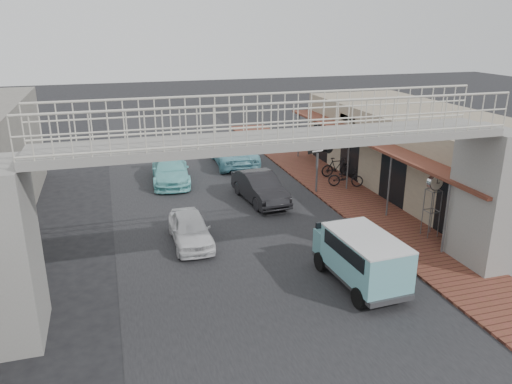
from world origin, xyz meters
TOP-DOWN VIEW (x-y plane):
  - ground at (0.00, 0.00)m, footprint 120.00×120.00m
  - road_strip at (0.00, 0.00)m, footprint 10.00×60.00m
  - sidewalk at (6.50, 3.00)m, footprint 3.00×40.00m
  - shophouse_row at (10.97, 4.00)m, footprint 7.20×18.00m
  - footbridge at (0.00, -4.00)m, footprint 16.40×2.40m
  - white_hatchback at (-2.06, 0.74)m, footprint 1.49×3.66m
  - dark_sedan at (2.05, 4.73)m, footprint 1.94×4.47m
  - angkot_curb at (2.50, 11.59)m, footprint 2.74×5.34m
  - angkot_far at (-1.75, 9.11)m, footprint 2.34×4.94m
  - angkot_van at (2.81, -4.21)m, footprint 1.92×3.88m
  - motorcycle_near at (7.02, 5.38)m, footprint 1.94×1.30m
  - motorcycle_far at (7.36, 7.21)m, footprint 1.83×0.55m
  - street_clock at (7.38, -1.50)m, footprint 0.64×0.52m
  - arrow_sign at (5.94, 5.18)m, footprint 1.85×1.21m

SIDE VIEW (x-z plane):
  - ground at x=0.00m, z-range 0.00..0.00m
  - road_strip at x=0.00m, z-range 0.00..0.01m
  - sidewalk at x=6.50m, z-range 0.00..0.10m
  - motorcycle_near at x=7.02m, z-range 0.10..1.06m
  - white_hatchback at x=-2.06m, z-range 0.00..1.25m
  - motorcycle_far at x=7.36m, z-range 0.10..1.20m
  - angkot_far at x=-1.75m, z-range 0.00..1.39m
  - dark_sedan at x=2.05m, z-range 0.00..1.43m
  - angkot_curb at x=2.50m, z-range 0.00..1.44m
  - angkot_van at x=2.81m, z-range 0.25..2.11m
  - shophouse_row at x=10.97m, z-range 0.01..4.01m
  - street_clock at x=7.38m, z-range 0.96..3.56m
  - arrow_sign at x=5.94m, z-range 1.04..4.12m
  - footbridge at x=0.00m, z-range 0.01..6.35m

